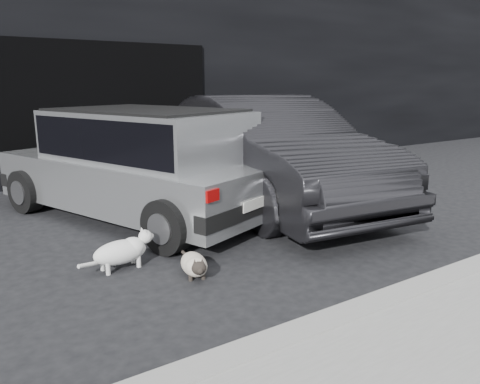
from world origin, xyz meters
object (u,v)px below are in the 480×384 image
silver_hatchback (142,158)px  cat_white (124,250)px  second_car (266,151)px  cat_siamese (195,265)px

silver_hatchback → cat_white: silver_hatchback is taller
second_car → cat_white: 3.15m
silver_hatchback → cat_siamese: size_ratio=6.19×
second_car → cat_white: (-2.78, -1.33, -0.64)m
second_car → cat_white: second_car is taller
cat_siamese → cat_white: size_ratio=0.87×
silver_hatchback → cat_white: (-0.91, -1.72, -0.64)m
silver_hatchback → second_car: 1.91m
second_car → silver_hatchback: bearing=176.0°
silver_hatchback → cat_siamese: bearing=-120.4°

